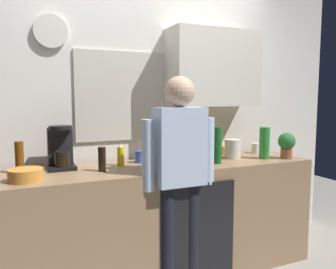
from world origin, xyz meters
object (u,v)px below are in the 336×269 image
object	(u,v)px
bottle_dark_sauce	(102,159)
mixing_bowl	(26,175)
cup_blue_mug	(140,157)
potted_plant	(287,144)
bottle_clear_soda	(264,143)
bottle_green_wine	(217,145)
bottle_amber_beer	(19,157)
coffee_maker	(61,150)
dish_soap	(121,156)
bottle_olive_oil	(204,145)
cup_white_mug	(256,148)
storage_canister	(233,149)
person_at_sink	(179,167)
cup_yellow_cup	(223,151)

from	to	relation	value
bottle_dark_sauce	mixing_bowl	xyz separation A→B (m)	(-0.52, -0.09, -0.05)
cup_blue_mug	potted_plant	world-z (taller)	potted_plant
bottle_clear_soda	cup_blue_mug	distance (m)	1.10
bottle_green_wine	cup_blue_mug	world-z (taller)	bottle_green_wine
bottle_amber_beer	bottle_green_wine	bearing A→B (deg)	-10.12
coffee_maker	potted_plant	xyz separation A→B (m)	(1.87, -0.37, -0.01)
dish_soap	bottle_clear_soda	bearing A→B (deg)	-10.00
bottle_amber_beer	mixing_bowl	xyz separation A→B (m)	(0.03, -0.26, -0.07)
dish_soap	bottle_dark_sauce	bearing A→B (deg)	-141.17
bottle_olive_oil	dish_soap	world-z (taller)	bottle_olive_oil
cup_white_mug	bottle_clear_soda	bearing A→B (deg)	-115.04
mixing_bowl	storage_canister	xyz separation A→B (m)	(1.70, 0.14, 0.04)
bottle_green_wine	bottle_amber_beer	distance (m)	1.50
person_at_sink	cup_yellow_cup	bearing A→B (deg)	48.79
coffee_maker	bottle_clear_soda	world-z (taller)	coffee_maker
cup_yellow_cup	mixing_bowl	distance (m)	1.74
bottle_olive_oil	bottle_dark_sauce	distance (m)	0.92
mixing_bowl	coffee_maker	bearing A→B (deg)	49.94
bottle_clear_soda	potted_plant	xyz separation A→B (m)	(0.18, -0.08, -0.01)
bottle_olive_oil	cup_white_mug	xyz separation A→B (m)	(0.64, 0.11, -0.08)
cup_blue_mug	dish_soap	distance (m)	0.19
bottle_amber_beer	coffee_maker	bearing A→B (deg)	9.06
cup_white_mug	potted_plant	distance (m)	0.37
bottle_olive_oil	dish_soap	size ratio (longest dim) A/B	1.39
dish_soap	storage_canister	bearing A→B (deg)	-5.47
bottle_green_wine	potted_plant	size ratio (longest dim) A/B	1.30
bottle_olive_oil	person_at_sink	size ratio (longest dim) A/B	0.16
cup_yellow_cup	dish_soap	world-z (taller)	dish_soap
bottle_clear_soda	mixing_bowl	world-z (taller)	bottle_clear_soda
bottle_clear_soda	dish_soap	world-z (taller)	bottle_clear_soda
bottle_olive_oil	cup_yellow_cup	bearing A→B (deg)	23.06
coffee_maker	cup_white_mug	world-z (taller)	coffee_maker
cup_blue_mug	mixing_bowl	world-z (taller)	cup_blue_mug
bottle_clear_soda	potted_plant	world-z (taller)	bottle_clear_soda
cup_blue_mug	mixing_bowl	size ratio (longest dim) A/B	0.45
bottle_clear_soda	cup_white_mug	bearing A→B (deg)	64.96
bottle_olive_oil	mixing_bowl	xyz separation A→B (m)	(-1.44, -0.19, -0.08)
cup_blue_mug	mixing_bowl	bearing A→B (deg)	-161.89
potted_plant	person_at_sink	distance (m)	1.12
cup_yellow_cup	cup_white_mug	xyz separation A→B (m)	(0.37, -0.01, 0.01)
cup_white_mug	mixing_bowl	world-z (taller)	cup_white_mug
bottle_clear_soda	bottle_amber_beer	size ratio (longest dim) A/B	1.22
coffee_maker	dish_soap	xyz separation A→B (m)	(0.45, -0.07, -0.07)
dish_soap	storage_canister	distance (m)	1.00
bottle_green_wine	bottle_amber_beer	size ratio (longest dim) A/B	1.30
mixing_bowl	potted_plant	xyz separation A→B (m)	(2.13, -0.06, 0.09)
cup_blue_mug	dish_soap	xyz separation A→B (m)	(-0.18, -0.05, 0.03)
coffee_maker	bottle_amber_beer	size ratio (longest dim) A/B	1.43
cup_blue_mug	potted_plant	distance (m)	1.30
potted_plant	storage_canister	size ratio (longest dim) A/B	1.35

